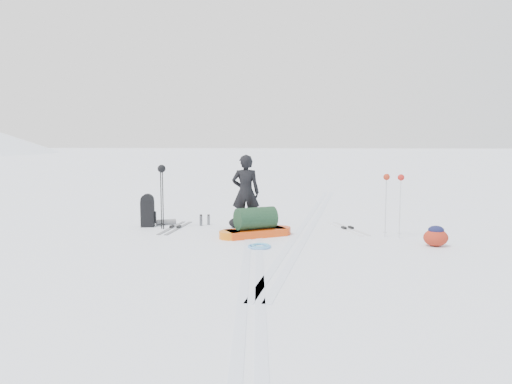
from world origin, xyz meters
TOP-DOWN VIEW (x-y plane):
  - ground at (0.00, 0.00)m, footprint 200.00×200.00m
  - ski_tracks at (0.61, 0.88)m, footprint 3.38×17.97m
  - skier at (-0.22, 0.44)m, footprint 0.67×0.45m
  - pulk_sled at (0.07, -0.34)m, footprint 1.74×1.25m
  - expedition_rucksack at (-2.64, 0.73)m, footprint 0.81×0.63m
  - ski_poles_black at (-2.24, 0.42)m, footprint 0.19×0.19m
  - ski_poles_silver at (3.09, -0.25)m, footprint 0.43×0.26m
  - touring_skis_grey at (-1.96, 0.54)m, footprint 0.46×1.83m
  - touring_skis_white at (2.22, 0.69)m, footprint 0.88×1.83m
  - rope_coil at (0.24, -1.47)m, footprint 0.48×0.48m
  - small_daypack at (3.79, -1.11)m, footprint 0.62×0.60m
  - thermos_pair at (-1.32, 0.99)m, footprint 0.25×0.22m
  - stuff_sack at (-0.47, 0.71)m, footprint 0.39×0.30m

SIDE VIEW (x-z plane):
  - ground at x=0.00m, z-range 0.00..0.00m
  - ski_tracks at x=0.61m, z-range 0.00..0.01m
  - touring_skis_grey at x=-1.96m, z-range -0.02..0.05m
  - touring_skis_white at x=2.22m, z-range -0.02..0.05m
  - rope_coil at x=0.24m, z-range 0.00..0.06m
  - stuff_sack at x=-0.47m, z-range 0.00..0.24m
  - thermos_pair at x=-1.32m, z-range -0.01..0.28m
  - small_daypack at x=3.79m, z-range -0.01..0.42m
  - pulk_sled at x=0.07m, z-range -0.08..0.58m
  - expedition_rucksack at x=-2.64m, z-range -0.03..0.79m
  - skier at x=-0.22m, z-range 0.00..1.80m
  - ski_poles_silver at x=3.09m, z-range 0.47..1.88m
  - ski_poles_black at x=-2.24m, z-range 0.50..2.05m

